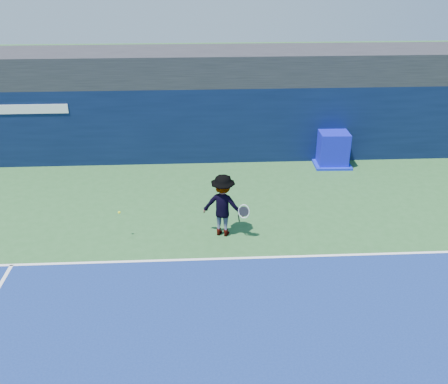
{
  "coord_description": "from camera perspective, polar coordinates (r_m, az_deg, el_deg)",
  "views": [
    {
      "loc": [
        0.14,
        -8.63,
        7.65
      ],
      "look_at": [
        0.89,
        5.2,
        1.0
      ],
      "focal_mm": 40.0,
      "sensor_mm": 36.0,
      "label": 1
    }
  ],
  "objects": [
    {
      "name": "ground",
      "position": [
        11.53,
        -3.16,
        -15.96
      ],
      "size": [
        80.0,
        80.0,
        0.0
      ],
      "primitive_type": "plane",
      "color": "#285A2A",
      "rests_on": "ground"
    },
    {
      "name": "baseline",
      "position": [
        13.91,
        -3.22,
        -7.7
      ],
      "size": [
        24.0,
        0.1,
        0.01
      ],
      "primitive_type": "cube",
      "color": "white",
      "rests_on": "ground"
    },
    {
      "name": "stadium_band",
      "position": [
        20.53,
        -3.56,
        14.23
      ],
      "size": [
        36.0,
        3.0,
        1.2
      ],
      "primitive_type": "cube",
      "color": "black",
      "rests_on": "back_wall_assembly"
    },
    {
      "name": "back_wall_assembly",
      "position": [
        20.09,
        -3.41,
        7.78
      ],
      "size": [
        36.0,
        1.03,
        3.0
      ],
      "color": "#091432",
      "rests_on": "ground"
    },
    {
      "name": "equipment_cart",
      "position": [
        20.29,
        12.27,
        4.77
      ],
      "size": [
        1.46,
        1.46,
        1.36
      ],
      "color": "#0D0FB8",
      "rests_on": "ground"
    },
    {
      "name": "tennis_player",
      "position": [
        14.64,
        -0.11,
        -1.53
      ],
      "size": [
        1.47,
        1.07,
        1.92
      ],
      "color": "white",
      "rests_on": "ground"
    },
    {
      "name": "tennis_ball",
      "position": [
        14.83,
        -11.88,
        -2.3
      ],
      "size": [
        0.08,
        0.08,
        0.08
      ],
      "color": "yellow",
      "rests_on": "ground"
    }
  ]
}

